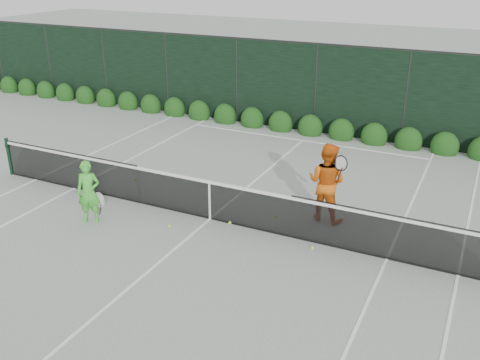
% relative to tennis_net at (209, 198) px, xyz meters
% --- Properties ---
extents(ground, '(80.00, 80.00, 0.00)m').
position_rel_tennis_net_xyz_m(ground, '(0.02, 0.00, -0.53)').
color(ground, gray).
rests_on(ground, ground).
extents(tennis_net, '(12.90, 0.10, 1.07)m').
position_rel_tennis_net_xyz_m(tennis_net, '(0.00, 0.00, 0.00)').
color(tennis_net, '#10321E').
rests_on(tennis_net, ground).
extents(player_woman, '(0.67, 0.54, 1.48)m').
position_rel_tennis_net_xyz_m(player_woman, '(-2.40, -1.30, 0.21)').
color(player_woman, green).
rests_on(player_woman, ground).
extents(player_man, '(1.00, 0.82, 1.87)m').
position_rel_tennis_net_xyz_m(player_man, '(2.43, 1.18, 0.41)').
color(player_man, orange).
rests_on(player_man, ground).
extents(court_lines, '(11.03, 23.83, 0.01)m').
position_rel_tennis_net_xyz_m(court_lines, '(0.02, 0.00, -0.53)').
color(court_lines, white).
rests_on(court_lines, ground).
extents(windscreen_fence, '(32.00, 21.07, 3.06)m').
position_rel_tennis_net_xyz_m(windscreen_fence, '(0.02, -2.71, 0.98)').
color(windscreen_fence, black).
rests_on(windscreen_fence, ground).
extents(hedge_row, '(31.66, 0.65, 0.94)m').
position_rel_tennis_net_xyz_m(hedge_row, '(0.02, 7.15, -0.30)').
color(hedge_row, '#0F330E').
rests_on(hedge_row, ground).
extents(tennis_balls, '(5.66, 1.97, 0.07)m').
position_rel_tennis_net_xyz_m(tennis_balls, '(0.21, 0.16, -0.50)').
color(tennis_balls, '#CBF336').
rests_on(tennis_balls, ground).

